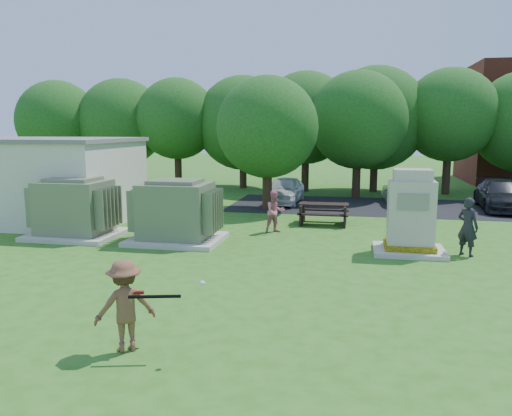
% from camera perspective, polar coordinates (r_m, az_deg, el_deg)
% --- Properties ---
extents(ground, '(120.00, 120.00, 0.00)m').
position_cam_1_polar(ground, '(11.93, -3.88, -9.20)').
color(ground, '#2D6619').
rests_on(ground, ground).
extents(service_building, '(10.00, 5.00, 3.20)m').
position_cam_1_polar(service_building, '(22.86, -26.49, 2.80)').
color(service_building, beige).
rests_on(service_building, ground).
extents(service_building_roof, '(10.20, 5.20, 0.15)m').
position_cam_1_polar(service_building_roof, '(22.76, -26.79, 6.99)').
color(service_building_roof, slate).
rests_on(service_building_roof, service_building).
extents(parking_strip, '(20.00, 6.00, 0.01)m').
position_cam_1_polar(parking_strip, '(25.02, 20.48, -0.04)').
color(parking_strip, '#232326').
rests_on(parking_strip, ground).
extents(transformer_left, '(3.00, 2.40, 2.07)m').
position_cam_1_polar(transformer_left, '(18.34, -20.00, -0.13)').
color(transformer_left, beige).
rests_on(transformer_left, ground).
extents(transformer_right, '(3.00, 2.40, 2.07)m').
position_cam_1_polar(transformer_right, '(16.71, -9.10, -0.54)').
color(transformer_right, beige).
rests_on(transformer_right, ground).
extents(generator_cabinet, '(2.09, 1.71, 2.55)m').
position_cam_1_polar(generator_cabinet, '(15.64, 17.24, -0.97)').
color(generator_cabinet, beige).
rests_on(generator_cabinet, ground).
extents(picnic_table, '(1.93, 1.45, 0.82)m').
position_cam_1_polar(picnic_table, '(19.72, 7.73, -0.37)').
color(picnic_table, black).
rests_on(picnic_table, ground).
extents(batter, '(1.18, 1.06, 1.58)m').
position_cam_1_polar(batter, '(8.85, -14.74, -10.73)').
color(batter, brown).
rests_on(batter, ground).
extents(person_by_generator, '(0.75, 0.74, 1.75)m').
position_cam_1_polar(person_by_generator, '(15.95, 23.04, -1.98)').
color(person_by_generator, black).
rests_on(person_by_generator, ground).
extents(person_at_picnic, '(0.94, 0.89, 1.53)m').
position_cam_1_polar(person_at_picnic, '(17.97, 2.18, -0.42)').
color(person_at_picnic, '#CB6B7A').
rests_on(person_at_picnic, ground).
extents(car_white, '(1.80, 4.00, 1.34)m').
position_cam_1_polar(car_white, '(24.94, 3.29, 2.04)').
color(car_white, white).
rests_on(car_white, ground).
extents(car_silver_a, '(2.27, 4.18, 1.31)m').
position_cam_1_polar(car_silver_a, '(25.17, 16.91, 1.69)').
color(car_silver_a, silver).
rests_on(car_silver_a, ground).
extents(car_dark, '(2.18, 4.76, 1.35)m').
position_cam_1_polar(car_dark, '(25.66, 26.22, 1.33)').
color(car_dark, black).
rests_on(car_dark, ground).
extents(batting_equipment, '(1.30, 0.33, 0.32)m').
position_cam_1_polar(batting_equipment, '(8.42, -11.04, -9.57)').
color(batting_equipment, black).
rests_on(batting_equipment, ground).
extents(tree_row, '(41.30, 13.30, 7.30)m').
position_cam_1_polar(tree_row, '(29.45, 9.13, 9.84)').
color(tree_row, '#47301E').
rests_on(tree_row, ground).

